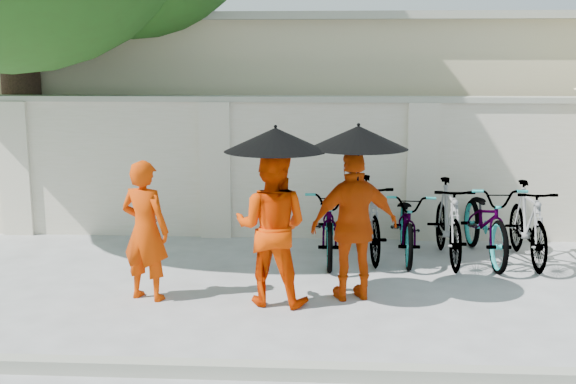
{
  "coord_description": "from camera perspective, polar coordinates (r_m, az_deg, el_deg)",
  "views": [
    {
      "loc": [
        0.68,
        -7.3,
        2.61
      ],
      "look_at": [
        0.2,
        0.85,
        1.1
      ],
      "focal_mm": 45.0,
      "sensor_mm": 36.0,
      "label": 1
    }
  ],
  "objects": [
    {
      "name": "ground",
      "position": [
        7.79,
        -1.83,
        -9.12
      ],
      "size": [
        80.0,
        80.0,
        0.0
      ],
      "primitive_type": "plane",
      "color": "#BBBBBB"
    },
    {
      "name": "kerb",
      "position": [
        6.19,
        -3.31,
        -13.86
      ],
      "size": [
        40.0,
        0.16,
        0.12
      ],
      "primitive_type": "cube",
      "color": "#9FA08E",
      "rests_on": "ground"
    },
    {
      "name": "compound_wall",
      "position": [
        10.63,
        5.09,
        1.72
      ],
      "size": [
        20.0,
        0.3,
        2.0
      ],
      "primitive_type": "cube",
      "color": "beige",
      "rests_on": "ground"
    },
    {
      "name": "building_behind",
      "position": [
        14.4,
        8.71,
        6.33
      ],
      "size": [
        14.0,
        6.0,
        3.2
      ],
      "primitive_type": "cube",
      "color": "beige",
      "rests_on": "ground"
    },
    {
      "name": "monk_left",
      "position": [
        8.01,
        -11.22,
        -2.99
      ],
      "size": [
        0.65,
        0.53,
        1.55
      ],
      "primitive_type": "imported",
      "rotation": [
        0.0,
        0.0,
        2.81
      ],
      "color": "#CE3601",
      "rests_on": "ground"
    },
    {
      "name": "monk_center",
      "position": [
        7.7,
        -1.3,
        -2.82
      ],
      "size": [
        0.92,
        0.77,
        1.68
      ],
      "primitive_type": "imported",
      "rotation": [
        0.0,
        0.0,
        2.96
      ],
      "color": "#E53800",
      "rests_on": "ground"
    },
    {
      "name": "parasol_center",
      "position": [
        7.46,
        -1.0,
        4.16
      ],
      "size": [
        1.08,
        1.08,
        0.96
      ],
      "color": "black",
      "rests_on": "ground"
    },
    {
      "name": "monk_right",
      "position": [
        7.88,
        5.29,
        -2.67
      ],
      "size": [
        1.04,
        0.64,
        1.65
      ],
      "primitive_type": "imported",
      "rotation": [
        0.0,
        0.0,
        3.41
      ],
      "color": "#D03E06",
      "rests_on": "ground"
    },
    {
      "name": "parasol_right",
      "position": [
        7.63,
        5.58,
        4.32
      ],
      "size": [
        1.06,
        1.06,
        0.99
      ],
      "color": "black",
      "rests_on": "ground"
    },
    {
      "name": "bike_0",
      "position": [
        9.51,
        3.35,
        -2.43
      ],
      "size": [
        0.69,
        1.88,
        0.98
      ],
      "primitive_type": "imported",
      "rotation": [
        0.0,
        0.0,
        0.02
      ],
      "color": "gray",
      "rests_on": "ground"
    },
    {
      "name": "bike_1",
      "position": [
        9.64,
        6.4,
        -2.06
      ],
      "size": [
        0.67,
        1.8,
        1.06
      ],
      "primitive_type": "imported",
      "rotation": [
        0.0,
        0.0,
        0.1
      ],
      "color": "gray",
      "rests_on": "ground"
    },
    {
      "name": "bike_2",
      "position": [
        9.68,
        9.42,
        -2.48
      ],
      "size": [
        0.67,
        1.78,
        0.93
      ],
      "primitive_type": "imported",
      "rotation": [
        0.0,
        0.0,
        -0.03
      ],
      "color": "gray",
      "rests_on": "ground"
    },
    {
      "name": "bike_3",
      "position": [
        9.61,
        12.55,
        -2.28
      ],
      "size": [
        0.53,
        1.78,
        1.06
      ],
      "primitive_type": "imported",
      "rotation": [
        0.0,
        0.0,
        0.02
      ],
      "color": "gray",
      "rests_on": "ground"
    },
    {
      "name": "bike_4",
      "position": [
        9.81,
        15.39,
        -2.22
      ],
      "size": [
        0.82,
        2.01,
        1.04
      ],
      "primitive_type": "imported",
      "rotation": [
        0.0,
        0.0,
        0.07
      ],
      "color": "gray",
      "rests_on": "ground"
    },
    {
      "name": "bike_5",
      "position": [
        9.84,
        18.42,
        -2.35
      ],
      "size": [
        0.5,
        1.73,
        1.03
      ],
      "primitive_type": "imported",
      "rotation": [
        0.0,
        0.0,
        0.01
      ],
      "color": "gray",
      "rests_on": "ground"
    }
  ]
}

